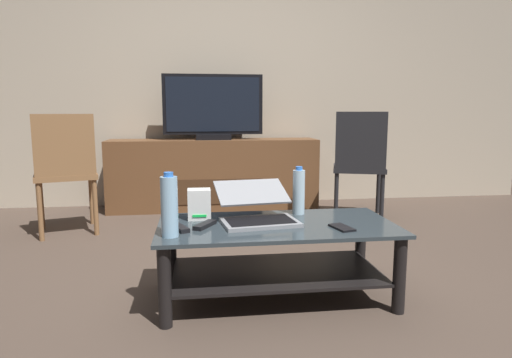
# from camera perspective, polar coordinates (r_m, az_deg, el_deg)

# --- Properties ---
(ground_plane) EXTENTS (7.68, 7.68, 0.00)m
(ground_plane) POSITION_cam_1_polar(r_m,az_deg,el_deg) (2.58, 0.18, -12.64)
(ground_plane) COLOR #4C3D33
(back_wall) EXTENTS (6.40, 0.12, 2.80)m
(back_wall) POSITION_cam_1_polar(r_m,az_deg,el_deg) (4.64, -3.65, 14.34)
(back_wall) COLOR #B2A38C
(back_wall) RESTS_ON ground
(coffee_table) EXTENTS (1.17, 0.60, 0.38)m
(coffee_table) POSITION_cam_1_polar(r_m,az_deg,el_deg) (2.26, 2.62, -8.70)
(coffee_table) COLOR #2D383D
(coffee_table) RESTS_ON ground
(media_cabinet) EXTENTS (1.99, 0.42, 0.67)m
(media_cabinet) POSITION_cam_1_polar(r_m,az_deg,el_deg) (4.33, -5.40, 0.62)
(media_cabinet) COLOR brown
(media_cabinet) RESTS_ON ground
(television) EXTENTS (0.94, 0.20, 0.61)m
(television) POSITION_cam_1_polar(r_m,az_deg,el_deg) (4.27, -5.51, 8.96)
(television) COLOR black
(television) RESTS_ON media_cabinet
(dining_chair) EXTENTS (0.55, 0.55, 0.93)m
(dining_chair) POSITION_cam_1_polar(r_m,az_deg,el_deg) (3.95, 13.10, 2.30)
(dining_chair) COLOR black
(dining_chair) RESTS_ON ground
(side_chair) EXTENTS (0.55, 0.55, 0.92)m
(side_chair) POSITION_cam_1_polar(r_m,az_deg,el_deg) (3.65, -23.17, 1.33)
(side_chair) COLOR brown
(side_chair) RESTS_ON ground
(laptop) EXTENTS (0.42, 0.45, 0.18)m
(laptop) POSITION_cam_1_polar(r_m,az_deg,el_deg) (2.27, 0.05, -3.91)
(laptop) COLOR gray
(laptop) RESTS_ON coffee_table
(router_box) EXTENTS (0.12, 0.10, 0.16)m
(router_box) POSITION_cam_1_polar(r_m,az_deg,el_deg) (2.32, -7.26, -3.21)
(router_box) COLOR white
(router_box) RESTS_ON coffee_table
(water_bottle_near) EXTENTS (0.07, 0.07, 0.26)m
(water_bottle_near) POSITION_cam_1_polar(r_m,az_deg,el_deg) (2.43, 5.48, -1.60)
(water_bottle_near) COLOR silver
(water_bottle_near) RESTS_ON coffee_table
(water_bottle_far) EXTENTS (0.08, 0.08, 0.29)m
(water_bottle_far) POSITION_cam_1_polar(r_m,az_deg,el_deg) (2.01, -11.01, -3.42)
(water_bottle_far) COLOR #99C6E5
(water_bottle_far) RESTS_ON coffee_table
(cell_phone) EXTENTS (0.10, 0.15, 0.01)m
(cell_phone) POSITION_cam_1_polar(r_m,az_deg,el_deg) (2.17, 10.91, -6.11)
(cell_phone) COLOR black
(cell_phone) RESTS_ON coffee_table
(tv_remote) EXTENTS (0.11, 0.16, 0.02)m
(tv_remote) POSITION_cam_1_polar(r_m,az_deg,el_deg) (2.14, -9.79, -6.13)
(tv_remote) COLOR black
(tv_remote) RESTS_ON coffee_table
(soundbar_remote) EXTENTS (0.12, 0.16, 0.02)m
(soundbar_remote) POSITION_cam_1_polar(r_m,az_deg,el_deg) (2.17, -6.55, -5.85)
(soundbar_remote) COLOR black
(soundbar_remote) RESTS_ON coffee_table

